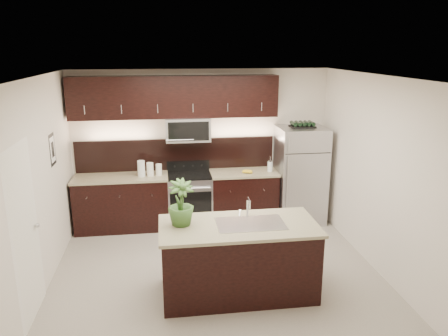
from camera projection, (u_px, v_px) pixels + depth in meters
name	position (u px, v px, depth m)	size (l,w,h in m)	color
ground	(216.00, 269.00, 6.23)	(4.50, 4.50, 0.00)	gray
room_walls	(207.00, 154.00, 5.72)	(4.52, 4.02, 2.71)	beige
counter_run	(178.00, 200.00, 7.65)	(3.51, 0.65, 0.94)	black
upper_fixtures	(177.00, 103.00, 7.35)	(3.49, 0.40, 1.66)	black
island	(238.00, 259.00, 5.51)	(1.96, 0.96, 0.94)	black
sink_faucet	(250.00, 222.00, 5.41)	(0.84, 0.50, 0.28)	silver
refrigerator	(300.00, 175.00, 7.78)	(0.83, 0.75, 1.71)	#B2B2B7
wine_rack	(302.00, 125.00, 7.54)	(0.42, 0.26, 0.10)	black
plant	(181.00, 203.00, 5.31)	(0.32, 0.32, 0.57)	#325622
canisters	(148.00, 169.00, 7.39)	(0.41, 0.15, 0.27)	silver
french_press	(270.00, 166.00, 7.67)	(0.09, 0.09, 0.27)	silver
bananas	(245.00, 171.00, 7.60)	(0.19, 0.15, 0.06)	gold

